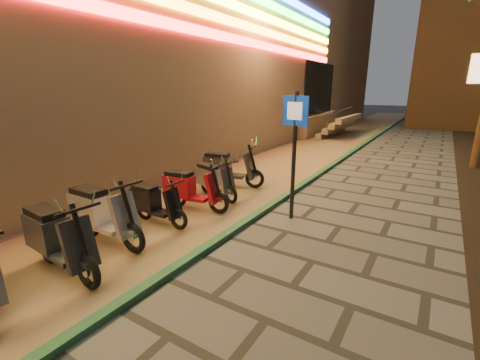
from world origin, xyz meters
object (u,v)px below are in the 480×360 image
Objects in this scene: scooter_4 at (56,238)px; scooter_9 at (226,168)px; scooter_8 at (213,179)px; scooter_5 at (100,213)px; scooter_6 at (153,203)px; scooter_7 at (189,189)px; pedestrian_sign at (294,139)px.

scooter_9 is (-0.36, 5.18, 0.00)m from scooter_4.
scooter_8 is at bearing -91.72° from scooter_9.
scooter_6 is (0.17, 1.13, -0.11)m from scooter_5.
scooter_7 reaches higher than scooter_8.
scooter_7 is at bearing 94.73° from scooter_4.
pedestrian_sign is 1.78× the size of scooter_8.
pedestrian_sign is 1.52× the size of scooter_9.
scooter_6 is 2.07m from scooter_8.
pedestrian_sign is at bearing 48.69° from scooter_5.
scooter_4 is 3.15m from scooter_7.
scooter_6 is (-0.14, 2.12, -0.10)m from scooter_4.
scooter_5 is 1.19× the size of scooter_8.
scooter_9 is (-0.25, 0.99, 0.08)m from scooter_8.
scooter_8 reaches higher than scooter_6.
scooter_9 is at bearing 93.11° from scooter_6.
scooter_6 is at bearing 97.80° from scooter_4.
pedestrian_sign is 2.69m from scooter_8.
scooter_5 reaches higher than scooter_8.
scooter_4 is 0.99× the size of scooter_5.
pedestrian_sign is at bearing -42.17° from scooter_9.
pedestrian_sign is at bearing 64.02° from scooter_4.
scooter_8 is 0.85× the size of scooter_9.
scooter_4 reaches higher than scooter_8.
scooter_8 is (0.21, 3.20, -0.09)m from scooter_5.
scooter_4 is 1.08× the size of scooter_7.
scooter_5 is 1.25× the size of scooter_6.
pedestrian_sign is at bearing 10.40° from scooter_8.
scooter_5 is 1.15m from scooter_6.
scooter_4 is at bearing -87.03° from scooter_6.
scooter_9 reaches higher than scooter_7.
scooter_7 is at bearing 82.80° from scooter_5.
scooter_4 is 1.04m from scooter_5.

